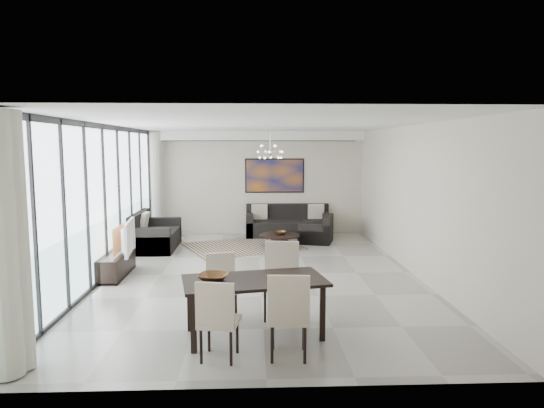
{
  "coord_description": "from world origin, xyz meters",
  "views": [
    {
      "loc": [
        -0.15,
        -9.26,
        2.5
      ],
      "look_at": [
        0.28,
        1.07,
        1.25
      ],
      "focal_mm": 32.0,
      "sensor_mm": 36.0,
      "label": 1
    }
  ],
  "objects": [
    {
      "name": "rug",
      "position": [
        -0.39,
        2.6,
        0.01
      ],
      "size": [
        3.21,
        2.89,
        0.01
      ],
      "primitive_type": "cube",
      "rotation": [
        0.0,
        0.0,
        0.4
      ],
      "color": "black",
      "rests_on": "floor"
    },
    {
      "name": "tv_console",
      "position": [
        -2.76,
        -0.04,
        0.22
      ],
      "size": [
        0.4,
        1.41,
        0.44
      ],
      "primitive_type": "cube",
      "color": "black",
      "rests_on": "floor"
    },
    {
      "name": "coffee_table",
      "position": [
        0.53,
        2.35,
        0.19
      ],
      "size": [
        0.98,
        0.98,
        0.34
      ],
      "color": "black",
      "rests_on": "floor"
    },
    {
      "name": "television",
      "position": [
        -2.6,
        -0.05,
        0.76
      ],
      "size": [
        0.26,
        1.1,
        0.63
      ],
      "primitive_type": "imported",
      "rotation": [
        0.0,
        0.0,
        1.68
      ],
      "color": "gray",
      "rests_on": "tv_console"
    },
    {
      "name": "sofa_main",
      "position": [
        0.86,
        4.07,
        0.29
      ],
      "size": [
        2.35,
        0.96,
        0.85
      ],
      "color": "black",
      "rests_on": "floor"
    },
    {
      "name": "loveseat",
      "position": [
        -2.55,
        2.46,
        0.3
      ],
      "size": [
        1.0,
        1.78,
        0.89
      ],
      "color": "black",
      "rests_on": "floor"
    },
    {
      "name": "bowl_coffee",
      "position": [
        0.56,
        2.37,
        0.38
      ],
      "size": [
        0.3,
        0.3,
        0.08
      ],
      "primitive_type": "imported",
      "rotation": [
        0.0,
        0.0,
        -0.18
      ],
      "color": "brown",
      "rests_on": "coffee_table"
    },
    {
      "name": "dining_chair_ne",
      "position": [
        0.27,
        -2.36,
        0.63
      ],
      "size": [
        0.58,
        0.58,
        1.09
      ],
      "color": "beige",
      "rests_on": "floor"
    },
    {
      "name": "dining_chair_nw",
      "position": [
        -0.6,
        -2.34,
        0.53
      ],
      "size": [
        0.5,
        0.5,
        0.93
      ],
      "color": "beige",
      "rests_on": "floor"
    },
    {
      "name": "bowl_dining",
      "position": [
        -0.65,
        -3.17,
        0.81
      ],
      "size": [
        0.47,
        0.47,
        0.09
      ],
      "primitive_type": "imported",
      "rotation": [
        0.0,
        0.0,
        -0.24
      ],
      "color": "brown",
      "rests_on": "dining_table"
    },
    {
      "name": "room_shell",
      "position": [
        0.46,
        0.0,
        1.45
      ],
      "size": [
        6.0,
        9.0,
        2.9
      ],
      "color": "#A8A39B",
      "rests_on": "ground"
    },
    {
      "name": "soffit",
      "position": [
        0.0,
        4.3,
        2.77
      ],
      "size": [
        5.98,
        0.4,
        0.26
      ],
      "primitive_type": "cube",
      "color": "white",
      "rests_on": "room_shell"
    },
    {
      "name": "side_table",
      "position": [
        -2.47,
        4.09,
        0.32
      ],
      "size": [
        0.35,
        0.35,
        0.49
      ],
      "color": "black",
      "rests_on": "floor"
    },
    {
      "name": "window_wall",
      "position": [
        -2.86,
        0.0,
        1.47
      ],
      "size": [
        0.37,
        8.95,
        2.9
      ],
      "color": "silver",
      "rests_on": "floor"
    },
    {
      "name": "dining_table",
      "position": [
        -0.12,
        -3.1,
        0.68
      ],
      "size": [
        1.98,
        1.25,
        0.77
      ],
      "color": "black",
      "rests_on": "floor"
    },
    {
      "name": "painting",
      "position": [
        0.5,
        4.47,
        1.65
      ],
      "size": [
        1.68,
        0.04,
        0.98
      ],
      "primitive_type": "cube",
      "color": "#B45E19",
      "rests_on": "room_shell"
    },
    {
      "name": "dining_chair_sw",
      "position": [
        -0.55,
        -3.87,
        0.56
      ],
      "size": [
        0.52,
        0.52,
        0.97
      ],
      "color": "beige",
      "rests_on": "floor"
    },
    {
      "name": "chandelier",
      "position": [
        0.3,
        2.5,
        2.35
      ],
      "size": [
        0.66,
        0.66,
        0.71
      ],
      "color": "silver",
      "rests_on": "room_shell"
    },
    {
      "name": "armchair",
      "position": [
        1.54,
        3.04,
        0.25
      ],
      "size": [
        1.01,
        1.04,
        0.72
      ],
      "color": "black",
      "rests_on": "floor"
    },
    {
      "name": "dining_chair_se",
      "position": [
        0.27,
        -3.86,
        0.6
      ],
      "size": [
        0.51,
        0.51,
        1.05
      ],
      "color": "beige",
      "rests_on": "floor"
    }
  ]
}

